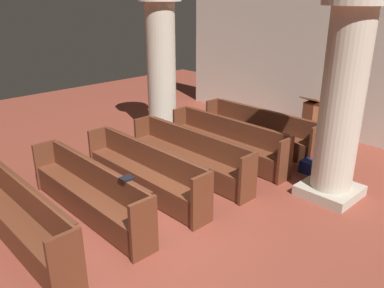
{
  "coord_description": "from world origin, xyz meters",
  "views": [
    {
      "loc": [
        4.27,
        -3.06,
        3.37
      ],
      "look_at": [
        -0.67,
        1.67,
        0.75
      ],
      "focal_mm": 36.7,
      "sensor_mm": 36.0,
      "label": 1
    }
  ],
  "objects_px": {
    "pew_row_3": "(145,170)",
    "pillar_aisle_side": "(343,95)",
    "kneeler_box_navy": "(312,168)",
    "lectern": "(309,122)",
    "pew_row_1": "(227,140)",
    "pew_row_5": "(19,215)",
    "pillar_far_side": "(161,62)",
    "pew_row_4": "(89,190)",
    "pew_row_0": "(259,128)",
    "pew_row_2": "(190,153)",
    "hymn_book": "(127,178)"
  },
  "relations": [
    {
      "from": "kneeler_box_navy",
      "to": "pillar_aisle_side",
      "type": "bearing_deg",
      "value": -39.44
    },
    {
      "from": "lectern",
      "to": "pew_row_1",
      "type": "bearing_deg",
      "value": -102.68
    },
    {
      "from": "hymn_book",
      "to": "kneeler_box_navy",
      "type": "xyz_separation_m",
      "value": [
        0.82,
        3.83,
        -0.77
      ]
    },
    {
      "from": "pillar_aisle_side",
      "to": "pillar_far_side",
      "type": "xyz_separation_m",
      "value": [
        -4.61,
        -0.02,
        0.0
      ]
    },
    {
      "from": "pew_row_0",
      "to": "pew_row_1",
      "type": "xyz_separation_m",
      "value": [
        0.0,
        -1.11,
        0.0
      ]
    },
    {
      "from": "pew_row_2",
      "to": "pew_row_3",
      "type": "distance_m",
      "value": 1.11
    },
    {
      "from": "hymn_book",
      "to": "pew_row_4",
      "type": "bearing_deg",
      "value": -167.02
    },
    {
      "from": "hymn_book",
      "to": "pillar_far_side",
      "type": "bearing_deg",
      "value": 133.75
    },
    {
      "from": "lectern",
      "to": "pillar_far_side",
      "type": "bearing_deg",
      "value": -140.85
    },
    {
      "from": "pillar_aisle_side",
      "to": "kneeler_box_navy",
      "type": "height_order",
      "value": "pillar_aisle_side"
    },
    {
      "from": "kneeler_box_navy",
      "to": "pillar_far_side",
      "type": "bearing_deg",
      "value": -171.31
    },
    {
      "from": "pew_row_5",
      "to": "pillar_aisle_side",
      "type": "xyz_separation_m",
      "value": [
        2.33,
        4.55,
        1.36
      ]
    },
    {
      "from": "pew_row_2",
      "to": "kneeler_box_navy",
      "type": "distance_m",
      "value": 2.46
    },
    {
      "from": "pew_row_3",
      "to": "kneeler_box_navy",
      "type": "distance_m",
      "value": 3.36
    },
    {
      "from": "pew_row_1",
      "to": "pillar_aisle_side",
      "type": "height_order",
      "value": "pillar_aisle_side"
    },
    {
      "from": "pew_row_2",
      "to": "hymn_book",
      "type": "height_order",
      "value": "hymn_book"
    },
    {
      "from": "pillar_far_side",
      "to": "pew_row_0",
      "type": "bearing_deg",
      "value": 23.7
    },
    {
      "from": "lectern",
      "to": "kneeler_box_navy",
      "type": "height_order",
      "value": "lectern"
    },
    {
      "from": "pew_row_3",
      "to": "pillar_far_side",
      "type": "distance_m",
      "value": 3.52
    },
    {
      "from": "pew_row_1",
      "to": "pillar_far_side",
      "type": "bearing_deg",
      "value": 177.38
    },
    {
      "from": "pew_row_2",
      "to": "pew_row_3",
      "type": "bearing_deg",
      "value": -90.0
    },
    {
      "from": "pillar_aisle_side",
      "to": "pew_row_0",
      "type": "bearing_deg",
      "value": 157.25
    },
    {
      "from": "pew_row_2",
      "to": "kneeler_box_navy",
      "type": "xyz_separation_m",
      "value": [
        1.63,
        1.81,
        -0.34
      ]
    },
    {
      "from": "hymn_book",
      "to": "pew_row_2",
      "type": "bearing_deg",
      "value": 111.92
    },
    {
      "from": "pillar_far_side",
      "to": "pillar_aisle_side",
      "type": "bearing_deg",
      "value": 0.29
    },
    {
      "from": "pew_row_3",
      "to": "pillar_aisle_side",
      "type": "height_order",
      "value": "pillar_aisle_side"
    },
    {
      "from": "pillar_aisle_side",
      "to": "kneeler_box_navy",
      "type": "distance_m",
      "value": 1.93
    },
    {
      "from": "pew_row_3",
      "to": "pillar_far_side",
      "type": "xyz_separation_m",
      "value": [
        -2.28,
        2.32,
        1.36
      ]
    },
    {
      "from": "pew_row_4",
      "to": "pew_row_5",
      "type": "bearing_deg",
      "value": -90.0
    },
    {
      "from": "pew_row_4",
      "to": "hymn_book",
      "type": "xyz_separation_m",
      "value": [
        0.81,
        0.19,
        0.42
      ]
    },
    {
      "from": "pew_row_1",
      "to": "pew_row_3",
      "type": "relative_size",
      "value": 1.0
    },
    {
      "from": "pew_row_1",
      "to": "hymn_book",
      "type": "bearing_deg",
      "value": -75.41
    },
    {
      "from": "pew_row_1",
      "to": "pew_row_5",
      "type": "relative_size",
      "value": 1.0
    },
    {
      "from": "pew_row_0",
      "to": "pew_row_5",
      "type": "height_order",
      "value": "same"
    },
    {
      "from": "pew_row_3",
      "to": "kneeler_box_navy",
      "type": "xyz_separation_m",
      "value": [
        1.63,
        2.91,
        -0.34
      ]
    },
    {
      "from": "pew_row_2",
      "to": "pew_row_4",
      "type": "bearing_deg",
      "value": -90.0
    },
    {
      "from": "pew_row_5",
      "to": "lectern",
      "type": "height_order",
      "value": "lectern"
    },
    {
      "from": "pew_row_1",
      "to": "pillar_aisle_side",
      "type": "relative_size",
      "value": 0.85
    },
    {
      "from": "pew_row_5",
      "to": "kneeler_box_navy",
      "type": "height_order",
      "value": "pew_row_5"
    },
    {
      "from": "pew_row_1",
      "to": "pew_row_4",
      "type": "xyz_separation_m",
      "value": [
        0.0,
        -3.32,
        0.0
      ]
    },
    {
      "from": "pillar_aisle_side",
      "to": "lectern",
      "type": "relative_size",
      "value": 3.24
    },
    {
      "from": "pew_row_3",
      "to": "pew_row_5",
      "type": "xyz_separation_m",
      "value": [
        0.0,
        -2.21,
        0.0
      ]
    },
    {
      "from": "pillar_aisle_side",
      "to": "hymn_book",
      "type": "xyz_separation_m",
      "value": [
        -1.52,
        -3.26,
        -0.94
      ]
    },
    {
      "from": "pew_row_0",
      "to": "lectern",
      "type": "distance_m",
      "value": 1.4
    },
    {
      "from": "pew_row_4",
      "to": "kneeler_box_navy",
      "type": "relative_size",
      "value": 7.06
    },
    {
      "from": "pew_row_5",
      "to": "pillar_far_side",
      "type": "height_order",
      "value": "pillar_far_side"
    },
    {
      "from": "pew_row_4",
      "to": "kneeler_box_navy",
      "type": "xyz_separation_m",
      "value": [
        1.63,
        4.02,
        -0.34
      ]
    },
    {
      "from": "pew_row_3",
      "to": "pillar_aisle_side",
      "type": "relative_size",
      "value": 0.85
    },
    {
      "from": "pew_row_3",
      "to": "pew_row_4",
      "type": "distance_m",
      "value": 1.11
    },
    {
      "from": "pillar_aisle_side",
      "to": "hymn_book",
      "type": "height_order",
      "value": "pillar_aisle_side"
    }
  ]
}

